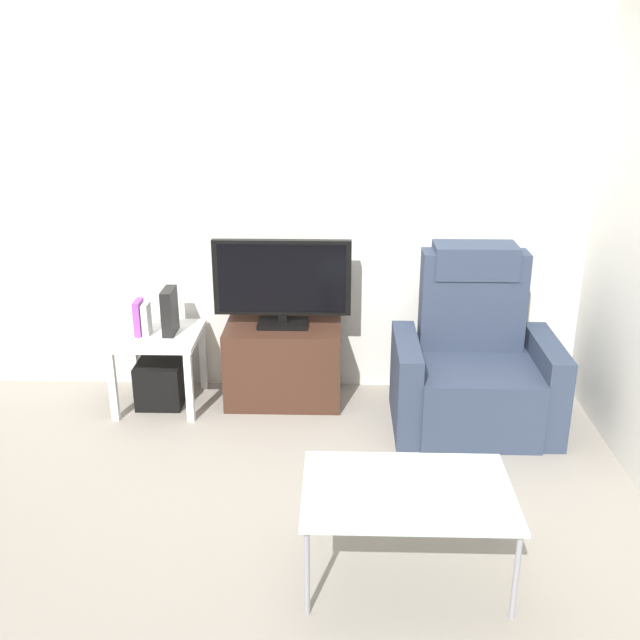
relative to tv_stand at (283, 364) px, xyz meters
The scene contains 12 objects.
ground_plane 0.90m from the tv_stand, 83.22° to the right, with size 6.40×6.40×0.00m, color gray.
wall_back 1.08m from the tv_stand, 69.94° to the left, with size 6.40×0.06×2.60m, color silver.
tv_stand is the anchor object (origin of this frame).
television 0.56m from the tv_stand, 90.00° to the left, with size 0.87×0.20×0.57m.
recliner_armchair 1.22m from the tv_stand, 11.63° to the right, with size 0.98×0.78×1.08m.
side_table 0.82m from the tv_stand, behind, with size 0.54×0.54×0.49m.
subwoofer_box 0.81m from the tv_stand, behind, with size 0.29×0.29×0.29m, color black.
book_leftmost 0.97m from the tv_stand, behind, with size 0.04×0.14×0.22m, color purple.
book_middle 0.92m from the tv_stand, behind, with size 0.04×0.11×0.20m, color white.
game_console 0.81m from the tv_stand, behind, with size 0.07×0.20×0.29m, color black.
coffee_table 1.82m from the tv_stand, 68.61° to the right, with size 0.90×0.60×0.43m.
cell_phone 1.77m from the tv_stand, 69.67° to the right, with size 0.07×0.15×0.01m, color #B7B7BC.
Camera 1 is at (0.26, -3.52, 2.19)m, focal length 40.97 mm.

